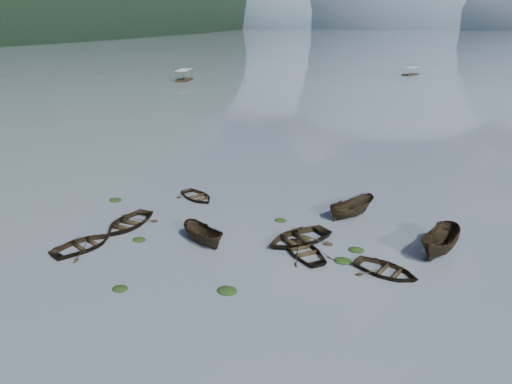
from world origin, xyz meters
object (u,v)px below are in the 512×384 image
(pontoon_left, at_px, (184,81))
(pontoon_centre, at_px, (410,75))
(rowboat_0, at_px, (128,226))
(rowboat_3, at_px, (304,254))

(pontoon_left, relative_size, pontoon_centre, 1.31)
(rowboat_0, relative_size, pontoon_centre, 0.90)
(rowboat_3, bearing_deg, pontoon_centre, -133.55)
(pontoon_left, xyz_separation_m, pontoon_centre, (52.68, 33.31, 0.00))
(pontoon_centre, bearing_deg, rowboat_0, -66.35)
(rowboat_3, relative_size, pontoon_centre, 0.78)
(rowboat_0, height_order, pontoon_centre, pontoon_centre)
(rowboat_0, relative_size, rowboat_3, 1.16)
(pontoon_left, bearing_deg, rowboat_0, -76.53)
(pontoon_left, bearing_deg, rowboat_3, -68.79)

